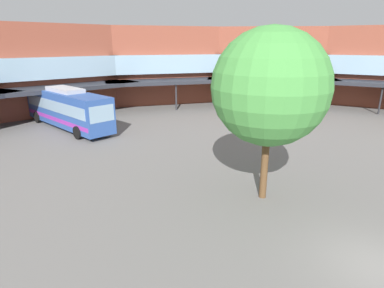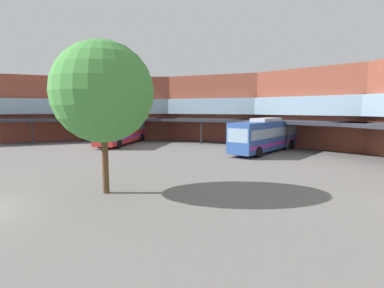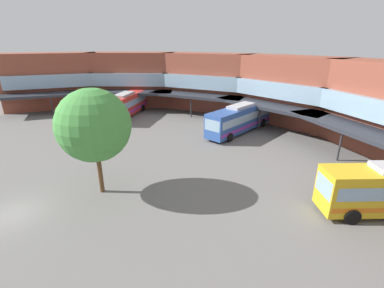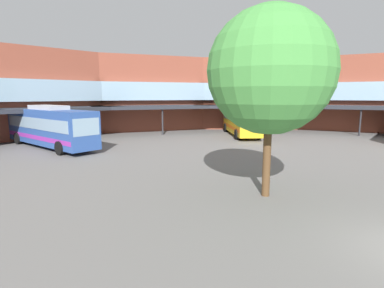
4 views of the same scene
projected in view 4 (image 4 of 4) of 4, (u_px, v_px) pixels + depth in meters
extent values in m
cube|color=brown|center=(359.00, 94.00, 40.23)|extent=(13.60, 16.53, 9.60)
cube|color=#8CADC6|center=(360.00, 91.00, 39.65)|extent=(12.94, 15.33, 2.24)
cube|color=#282B33|center=(361.00, 107.00, 36.03)|extent=(11.92, 15.44, 0.40)
cylinder|color=#2D2D33|center=(360.00, 122.00, 34.85)|extent=(0.20, 0.20, 3.20)
cube|color=brown|center=(250.00, 94.00, 43.61)|extent=(16.43, 13.86, 9.60)
cube|color=#8CADC6|center=(250.00, 92.00, 42.96)|extent=(15.26, 13.17, 2.24)
cube|color=#282B33|center=(255.00, 106.00, 38.93)|extent=(15.30, 12.21, 0.40)
cylinder|color=#2D2D33|center=(257.00, 120.00, 37.60)|extent=(0.20, 0.20, 3.20)
cube|color=brown|center=(150.00, 94.00, 41.40)|extent=(16.67, 9.01, 9.60)
cube|color=#8CADC6|center=(151.00, 92.00, 40.79)|extent=(15.17, 8.94, 2.24)
cube|color=#282B33|center=(159.00, 107.00, 37.03)|extent=(16.28, 7.05, 0.40)
cylinder|color=#2D2D33|center=(163.00, 121.00, 35.80)|extent=(0.20, 0.20, 3.20)
cube|color=brown|center=(32.00, 94.00, 33.95)|extent=(16.67, 9.01, 9.60)
cube|color=#8CADC6|center=(34.00, 91.00, 33.47)|extent=(15.17, 8.94, 2.24)
cube|color=#282B33|center=(49.00, 110.00, 30.62)|extent=(16.28, 7.05, 0.40)
cylinder|color=#2D2D33|center=(56.00, 126.00, 29.72)|extent=(0.20, 0.20, 3.20)
cube|color=gold|center=(241.00, 119.00, 35.19)|extent=(7.01, 10.13, 3.04)
cube|color=#8CADC6|center=(241.00, 116.00, 35.14)|extent=(6.76, 9.61, 0.97)
cube|color=orange|center=(241.00, 127.00, 35.33)|extent=(6.93, 9.96, 0.37)
cube|color=#8CADC6|center=(252.00, 120.00, 30.15)|extent=(1.92, 1.12, 1.34)
cube|color=#B2B2B7|center=(241.00, 105.00, 34.93)|extent=(3.24, 4.04, 0.36)
cylinder|color=black|center=(259.00, 134.00, 32.05)|extent=(0.79, 1.11, 1.10)
cylinder|color=black|center=(236.00, 134.00, 31.91)|extent=(0.79, 1.11, 1.10)
cylinder|color=black|center=(244.00, 127.00, 38.90)|extent=(0.79, 1.11, 1.10)
cylinder|color=black|center=(225.00, 128.00, 38.76)|extent=(0.79, 1.11, 1.10)
cube|color=#2D519E|center=(50.00, 127.00, 27.02)|extent=(6.09, 12.39, 3.04)
cube|color=#8CADC6|center=(49.00, 122.00, 26.96)|extent=(5.91, 11.71, 0.97)
cube|color=purple|center=(50.00, 136.00, 27.15)|extent=(6.04, 12.16, 0.36)
cube|color=#8CADC6|center=(86.00, 127.00, 23.08)|extent=(2.13, 0.78, 1.34)
cube|color=#B2B2B7|center=(48.00, 107.00, 26.75)|extent=(3.00, 4.72, 0.36)
cylinder|color=black|center=(89.00, 144.00, 25.51)|extent=(0.62, 1.14, 1.10)
cylinder|color=black|center=(59.00, 148.00, 23.63)|extent=(0.62, 1.14, 1.10)
cylinder|color=black|center=(44.00, 136.00, 30.82)|extent=(0.62, 1.14, 1.10)
cylinder|color=black|center=(18.00, 138.00, 28.94)|extent=(0.62, 1.14, 1.10)
cylinder|color=brown|center=(267.00, 152.00, 13.83)|extent=(0.36, 0.36, 4.13)
sphere|color=#479342|center=(270.00, 71.00, 13.26)|extent=(5.57, 5.57, 5.57)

